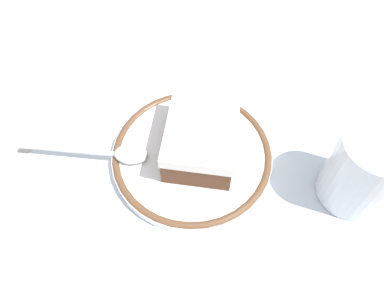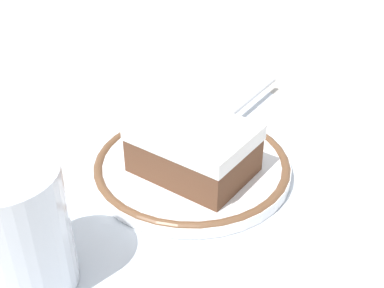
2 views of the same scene
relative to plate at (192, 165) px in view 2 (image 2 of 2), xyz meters
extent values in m
plane|color=#B7B2A8|center=(0.03, 0.03, -0.01)|extent=(2.40, 2.40, 0.00)
cube|color=silver|center=(0.03, 0.03, -0.01)|extent=(0.48, 0.37, 0.00)
cylinder|color=white|center=(0.00, 0.00, 0.00)|extent=(0.18, 0.18, 0.01)
torus|color=brown|center=(0.00, 0.00, 0.00)|extent=(0.18, 0.18, 0.01)
cube|color=brown|center=(-0.01, 0.00, 0.02)|extent=(0.12, 0.11, 0.03)
cube|color=white|center=(-0.01, 0.00, 0.04)|extent=(0.13, 0.11, 0.01)
ellipsoid|color=silver|center=(0.04, -0.05, 0.01)|extent=(0.04, 0.05, 0.01)
cylinder|color=silver|center=(0.08, -0.12, 0.01)|extent=(0.06, 0.10, 0.01)
cylinder|color=silver|center=(-0.07, 0.17, 0.04)|extent=(0.07, 0.07, 0.10)
cylinder|color=#B7722D|center=(-0.07, 0.17, 0.02)|extent=(0.06, 0.06, 0.05)
cube|color=white|center=(0.17, 0.06, -0.01)|extent=(0.18, 0.18, 0.00)
camera|label=1|loc=(0.20, 0.14, 0.40)|focal=37.67mm
camera|label=2|loc=(-0.34, 0.17, 0.27)|focal=46.51mm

